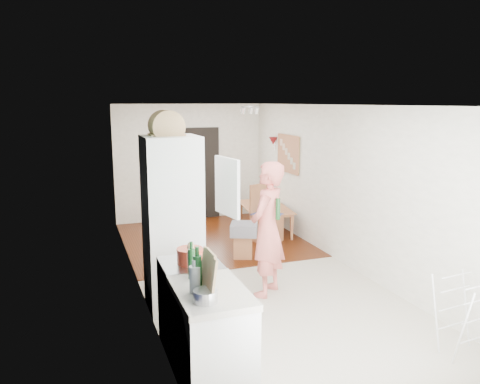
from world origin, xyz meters
TOP-DOWN VIEW (x-y plane):
  - room_shell at (0.00, 0.00)m, footprint 3.20×7.00m
  - floor at (0.00, 0.00)m, footprint 3.20×7.00m
  - wood_floor_overlay at (0.00, 1.85)m, footprint 3.20×3.30m
  - sage_wall_panel at (-1.59, -2.00)m, footprint 0.02×3.00m
  - tile_splashback at (-1.59, -2.55)m, footprint 0.02×1.90m
  - doorway_recess at (0.20, 3.48)m, footprint 0.90×0.04m
  - base_cabinet at (-1.30, -2.55)m, footprint 0.60×0.90m
  - worktop at (-1.30, -2.55)m, footprint 0.62×0.92m
  - range_cooker at (-1.30, -1.80)m, footprint 0.60×0.60m
  - cooker_top at (-1.30, -1.80)m, footprint 0.60×0.60m
  - fridge_housing at (-1.27, -0.78)m, footprint 0.66×0.66m
  - fridge_door at (-0.66, -1.08)m, footprint 0.14×0.56m
  - fridge_interior at (-0.96, -0.78)m, footprint 0.02×0.52m
  - pinboard at (1.58, 1.90)m, footprint 0.03×0.90m
  - pinboard_frame at (1.57, 1.90)m, footprint 0.00×0.94m
  - wall_sconce at (1.54, 2.55)m, footprint 0.18×0.18m
  - person at (-0.02, -0.82)m, footprint 0.91×0.90m
  - dining_table at (1.16, 1.98)m, footprint 0.87×1.34m
  - dining_chair at (0.91, 1.38)m, footprint 0.59×0.59m
  - stool at (0.18, 0.66)m, footprint 0.39×0.39m
  - grey_drape at (0.19, 0.64)m, footprint 0.57×0.57m
  - drying_rack at (1.25, -2.94)m, footprint 0.46×0.42m
  - bread_bin at (-1.30, -0.69)m, footprint 0.44×0.42m
  - red_casserole at (-1.31, -1.83)m, footprint 0.30×0.30m
  - steel_pan at (-1.41, -2.79)m, footprint 0.21×0.21m
  - held_bottle at (0.06, -0.97)m, footprint 0.06×0.06m
  - bottle_a at (-1.42, -2.57)m, footprint 0.10×0.10m
  - bottle_b at (-1.39, -2.24)m, footprint 0.08×0.08m
  - bottle_c at (-1.45, -2.57)m, footprint 0.10×0.10m
  - pepper_mill_front at (-1.35, -2.04)m, footprint 0.07×0.07m
  - pepper_mill_back at (-1.37, -2.12)m, footprint 0.07×0.07m
  - chopping_boards at (-1.36, -2.69)m, footprint 0.05×0.29m

SIDE VIEW (x-z plane):
  - floor at x=0.00m, z-range -0.01..0.01m
  - wood_floor_overlay at x=0.00m, z-range 0.00..0.01m
  - stool at x=0.18m, z-range 0.00..0.40m
  - dining_table at x=1.16m, z-range 0.00..0.44m
  - drying_rack at x=1.25m, z-range 0.00..0.82m
  - base_cabinet at x=-1.30m, z-range 0.00..0.86m
  - range_cooker at x=-1.30m, z-range 0.00..0.88m
  - grey_drape at x=0.19m, z-range 0.40..0.59m
  - dining_chair at x=0.91m, z-range 0.00..1.06m
  - worktop at x=-1.30m, z-range 0.86..0.92m
  - cooker_top at x=-1.30m, z-range 0.88..0.92m
  - steel_pan at x=-1.41m, z-range 0.92..1.02m
  - red_casserole at x=-1.31m, z-range 0.92..1.08m
  - doorway_recess at x=0.20m, z-range 0.00..2.00m
  - pepper_mill_front at x=-1.35m, z-range 0.92..1.15m
  - pepper_mill_back at x=-1.37m, z-range 0.92..1.16m
  - bottle_c at x=-1.45m, z-range 0.92..1.16m
  - person at x=-0.02m, z-range 0.00..2.12m
  - bottle_b at x=-1.39m, z-range 0.92..1.21m
  - fridge_housing at x=-1.27m, z-range 0.00..2.15m
  - bottle_a at x=-1.42m, z-range 0.92..1.25m
  - chopping_boards at x=-1.36m, z-range 0.92..1.32m
  - tile_splashback at x=-1.59m, z-range 0.90..1.40m
  - held_bottle at x=0.06m, z-range 1.06..1.34m
  - room_shell at x=0.00m, z-range 0.00..2.50m
  - fridge_door at x=-0.66m, z-range 1.20..1.90m
  - fridge_interior at x=-0.96m, z-range 1.22..1.88m
  - pinboard at x=1.58m, z-range 1.20..1.90m
  - pinboard_frame at x=1.57m, z-range 1.18..1.92m
  - wall_sconce at x=1.54m, z-range 1.67..1.83m
  - sage_wall_panel at x=-1.59m, z-range 1.20..2.50m
  - bread_bin at x=-1.30m, z-range 2.15..2.36m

